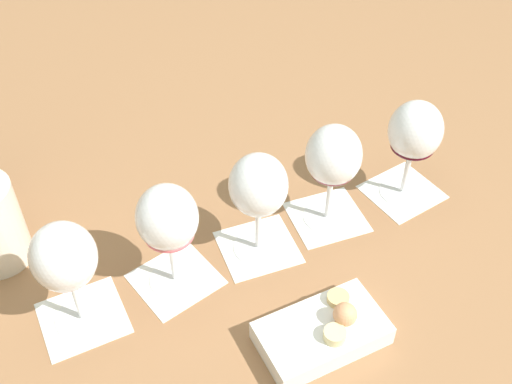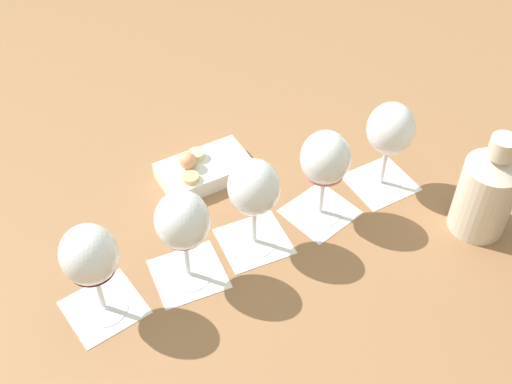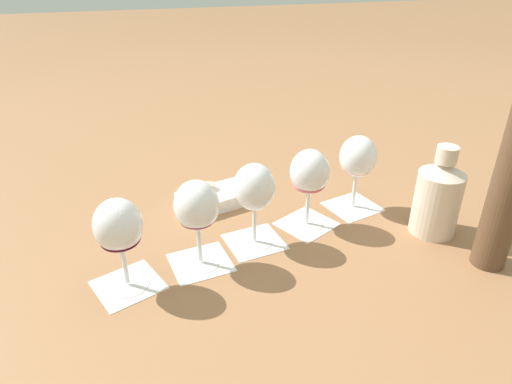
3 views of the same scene
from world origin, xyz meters
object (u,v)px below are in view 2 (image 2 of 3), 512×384
object	(u,v)px
wine_glass_3	(183,225)
wine_glass_4	(90,259)
snack_dish	(203,169)
wine_glass_2	(256,191)
ceramic_vase	(487,190)
wine_glass_0	(390,133)
wine_glass_1	(325,162)

from	to	relation	value
wine_glass_3	wine_glass_4	distance (m)	0.14
wine_glass_4	snack_dish	distance (m)	0.34
wine_glass_2	ceramic_vase	distance (m)	0.38
wine_glass_3	ceramic_vase	xyz separation A→B (m)	(-0.50, 0.02, -0.04)
wine_glass_2	snack_dish	bearing A→B (deg)	-72.56
wine_glass_4	snack_dish	world-z (taller)	wine_glass_4
wine_glass_0	wine_glass_3	bearing A→B (deg)	17.25
wine_glass_0	wine_glass_1	world-z (taller)	same
wine_glass_3	snack_dish	size ratio (longest dim) A/B	0.95
wine_glass_0	snack_dish	distance (m)	0.34
wine_glass_4	ceramic_vase	bearing A→B (deg)	-179.01
wine_glass_0	wine_glass_2	distance (m)	0.27
wine_glass_3	snack_dish	xyz separation A→B (m)	(-0.07, -0.22, -0.10)
wine_glass_3	snack_dish	bearing A→B (deg)	-107.45
wine_glass_3	ceramic_vase	distance (m)	0.50
wine_glass_1	snack_dish	xyz separation A→B (m)	(0.18, -0.14, -0.10)
wine_glass_1	wine_glass_2	distance (m)	0.13
wine_glass_4	ceramic_vase	size ratio (longest dim) A/B	0.89
wine_glass_0	wine_glass_3	distance (m)	0.40
wine_glass_2	snack_dish	distance (m)	0.21
wine_glass_1	ceramic_vase	size ratio (longest dim) A/B	0.89
snack_dish	wine_glass_4	bearing A→B (deg)	50.22
wine_glass_3	wine_glass_1	bearing A→B (deg)	-162.93
wine_glass_1	snack_dish	bearing A→B (deg)	-37.75
wine_glass_1	ceramic_vase	bearing A→B (deg)	158.93
wine_glass_1	wine_glass_4	xyz separation A→B (m)	(0.39, 0.11, -0.00)
wine_glass_4	snack_dish	xyz separation A→B (m)	(-0.21, -0.25, -0.10)
wine_glass_2	wine_glass_4	world-z (taller)	same
wine_glass_3	snack_dish	distance (m)	0.25
wine_glass_1	ceramic_vase	world-z (taller)	ceramic_vase
wine_glass_1	snack_dish	distance (m)	0.25
wine_glass_1	wine_glass_4	bearing A→B (deg)	15.50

